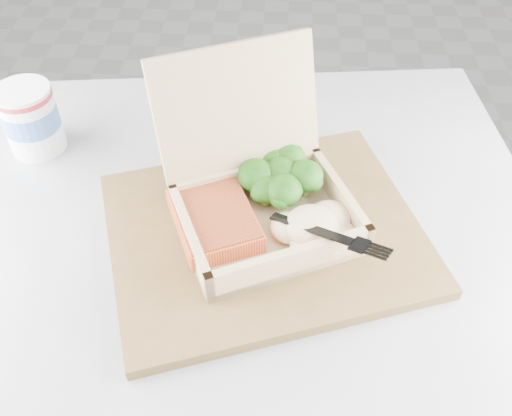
# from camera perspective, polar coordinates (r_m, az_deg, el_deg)

# --- Properties ---
(floor) EXTENTS (4.00, 4.00, 0.00)m
(floor) POSITION_cam_1_polar(r_m,az_deg,el_deg) (1.51, -6.20, -10.76)
(floor) COLOR #939398
(floor) RESTS_ON ground
(cafe_table) EXTENTS (0.87, 0.87, 0.73)m
(cafe_table) POSITION_cam_1_polar(r_m,az_deg,el_deg) (0.84, -1.51, -13.27)
(cafe_table) COLOR black
(cafe_table) RESTS_ON floor
(serving_tray) EXTENTS (0.45, 0.40, 0.02)m
(serving_tray) POSITION_cam_1_polar(r_m,az_deg,el_deg) (0.70, 0.87, -2.48)
(serving_tray) COLOR brown
(serving_tray) RESTS_ON cafe_table
(takeout_container) EXTENTS (0.27, 0.27, 0.19)m
(takeout_container) POSITION_cam_1_polar(r_m,az_deg,el_deg) (0.68, 0.13, 2.31)
(takeout_container) COLOR tan
(takeout_container) RESTS_ON serving_tray
(salmon_fillet) EXTENTS (0.13, 0.14, 0.02)m
(salmon_fillet) POSITION_cam_1_polar(r_m,az_deg,el_deg) (0.67, -4.19, -1.20)
(salmon_fillet) COLOR #FE5A31
(salmon_fillet) RESTS_ON takeout_container
(broccoli_pile) EXTENTS (0.11, 0.11, 0.04)m
(broccoli_pile) POSITION_cam_1_polar(r_m,az_deg,el_deg) (0.71, 2.48, 2.99)
(broccoli_pile) COLOR #286F18
(broccoli_pile) RESTS_ON takeout_container
(mashed_potatoes) EXTENTS (0.10, 0.09, 0.04)m
(mashed_potatoes) POSITION_cam_1_polar(r_m,az_deg,el_deg) (0.66, 5.60, -1.81)
(mashed_potatoes) COLOR beige
(mashed_potatoes) RESTS_ON takeout_container
(plastic_fork) EXTENTS (0.14, 0.10, 0.03)m
(plastic_fork) POSITION_cam_1_polar(r_m,az_deg,el_deg) (0.65, 4.03, -1.27)
(plastic_fork) COLOR black
(plastic_fork) RESTS_ON mashed_potatoes
(paper_cup) EXTENTS (0.08, 0.08, 0.10)m
(paper_cup) POSITION_cam_1_polar(r_m,az_deg,el_deg) (0.86, -21.65, 8.43)
(paper_cup) COLOR white
(paper_cup) RESTS_ON cafe_table
(receipt) EXTENTS (0.10, 0.15, 0.00)m
(receipt) POSITION_cam_1_polar(r_m,az_deg,el_deg) (0.85, 2.53, 7.16)
(receipt) COLOR white
(receipt) RESTS_ON cafe_table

